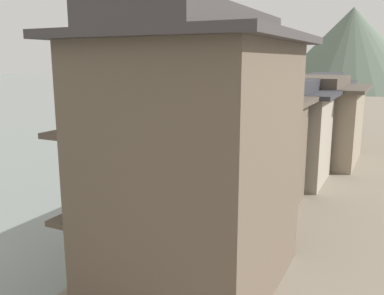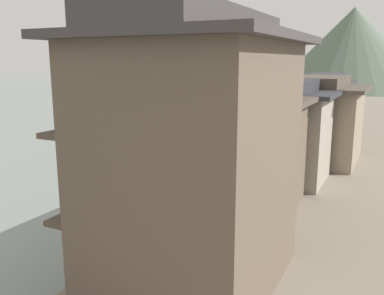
% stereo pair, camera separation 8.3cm
% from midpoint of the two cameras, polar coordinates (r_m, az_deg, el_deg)
% --- Properties ---
extents(boat_moored_nearest, '(2.19, 5.33, 0.45)m').
position_cam_midpoint_polar(boat_moored_nearest, '(47.89, 7.34, 2.43)').
color(boat_moored_nearest, '#232326').
rests_on(boat_moored_nearest, ground).
extents(boat_moored_second, '(1.25, 4.25, 0.46)m').
position_cam_midpoint_polar(boat_moored_second, '(30.99, 4.05, -2.66)').
color(boat_moored_second, brown).
rests_on(boat_moored_second, ground).
extents(boat_moored_third, '(1.67, 4.68, 0.79)m').
position_cam_midpoint_polar(boat_moored_third, '(56.59, 15.18, 3.70)').
color(boat_moored_third, '#232326').
rests_on(boat_moored_third, ground).
extents(boat_moored_far, '(1.36, 3.66, 0.47)m').
position_cam_midpoint_polar(boat_moored_far, '(25.35, 0.05, -5.95)').
color(boat_moored_far, '#232326').
rests_on(boat_moored_far, ground).
extents(boat_midriver_drifting, '(1.66, 4.62, 0.35)m').
position_cam_midpoint_polar(boat_midriver_drifting, '(19.73, -9.76, -11.60)').
color(boat_midriver_drifting, '#232326').
rests_on(boat_midriver_drifting, ground).
extents(boat_midriver_upstream, '(1.25, 3.94, 0.50)m').
position_cam_midpoint_polar(boat_midriver_upstream, '(48.20, 13.69, 2.28)').
color(boat_midriver_upstream, brown).
rests_on(boat_midriver_upstream, ground).
extents(boat_upstream_distant, '(1.30, 3.85, 0.38)m').
position_cam_midpoint_polar(boat_upstream_distant, '(34.69, 7.91, -1.22)').
color(boat_upstream_distant, '#33281E').
rests_on(boat_upstream_distant, ground).
extents(house_waterfront_nearest, '(6.39, 7.44, 8.74)m').
position_cam_midpoint_polar(house_waterfront_nearest, '(13.15, 0.48, -1.16)').
color(house_waterfront_nearest, brown).
rests_on(house_waterfront_nearest, riverbank_right).
extents(house_waterfront_second, '(5.27, 7.01, 6.14)m').
position_cam_midpoint_polar(house_waterfront_second, '(20.22, 8.12, -0.40)').
color(house_waterfront_second, brown).
rests_on(house_waterfront_second, riverbank_right).
extents(house_waterfront_tall, '(5.81, 5.48, 6.14)m').
position_cam_midpoint_polar(house_waterfront_tall, '(25.90, 12.98, 2.14)').
color(house_waterfront_tall, gray).
rests_on(house_waterfront_tall, riverbank_right).
extents(house_waterfront_narrow, '(7.07, 7.94, 6.14)m').
position_cam_midpoint_polar(house_waterfront_narrow, '(32.01, 16.81, 3.70)').
color(house_waterfront_narrow, gray).
rests_on(house_waterfront_narrow, riverbank_right).
extents(house_waterfront_far, '(5.33, 7.73, 6.14)m').
position_cam_midpoint_polar(house_waterfront_far, '(39.72, 17.52, 5.16)').
color(house_waterfront_far, '#7F705B').
rests_on(house_waterfront_far, riverbank_right).
extents(mooring_post_dock_near, '(0.20, 0.20, 0.83)m').
position_cam_midpoint_polar(mooring_post_dock_near, '(18.94, -3.20, -9.35)').
color(mooring_post_dock_near, '#473828').
rests_on(mooring_post_dock_near, riverbank_right).
extents(mooring_post_dock_mid, '(0.20, 0.20, 0.89)m').
position_cam_midpoint_polar(mooring_post_dock_mid, '(26.92, 6.54, -2.88)').
color(mooring_post_dock_mid, '#473828').
rests_on(mooring_post_dock_mid, riverbank_right).
extents(hill_far_west, '(42.02, 42.02, 21.80)m').
position_cam_midpoint_polar(hill_far_west, '(121.92, 21.18, 12.49)').
color(hill_far_west, '#5B6B5B').
rests_on(hill_far_west, ground).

